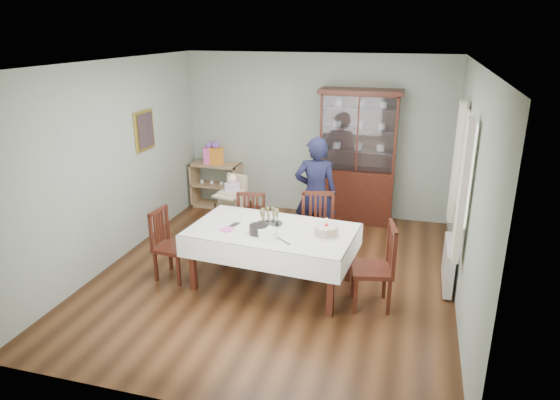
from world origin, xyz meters
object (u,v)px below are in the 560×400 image
at_px(sideboard, 216,185).
at_px(gift_bag_pink, 209,154).
at_px(chair_end_left, 173,258).
at_px(birthday_cake, 326,231).
at_px(champagne_tray, 270,220).
at_px(chair_end_right, 373,282).
at_px(dining_table, 272,257).
at_px(woman, 316,194).
at_px(china_cabinet, 358,155).
at_px(high_chair, 233,214).
at_px(chair_far_right, 317,247).
at_px(chair_far_left, 249,242).
at_px(gift_bag_orange, 216,154).

distance_m(sideboard, gift_bag_pink, 0.58).
distance_m(chair_end_left, birthday_cake, 2.04).
relative_size(chair_end_left, champagne_tray, 2.81).
relative_size(chair_end_right, gift_bag_pink, 2.66).
bearing_deg(champagne_tray, sideboard, 125.54).
height_order(dining_table, woman, woman).
bearing_deg(dining_table, gift_bag_pink, 126.99).
height_order(china_cabinet, birthday_cake, china_cabinet).
bearing_deg(birthday_cake, chair_end_right, -14.57).
xyz_separation_m(china_cabinet, woman, (-0.43, -1.25, -0.29)).
distance_m(china_cabinet, birthday_cake, 2.55).
distance_m(china_cabinet, gift_bag_pink, 2.61).
bearing_deg(chair_end_left, sideboard, 15.97).
relative_size(china_cabinet, gift_bag_pink, 5.71).
relative_size(chair_end_left, chair_end_right, 0.91).
height_order(dining_table, high_chair, high_chair).
xyz_separation_m(chair_end_right, woman, (-0.98, 1.43, 0.53)).
bearing_deg(high_chair, dining_table, -36.95).
bearing_deg(chair_far_right, birthday_cake, -83.62).
bearing_deg(woman, sideboard, -41.55).
distance_m(chair_far_left, chair_end_right, 1.93).
bearing_deg(high_chair, china_cabinet, 52.20).
relative_size(chair_end_left, high_chair, 0.89).
height_order(chair_far_left, chair_far_right, chair_far_right).
relative_size(chair_end_right, high_chair, 0.98).
relative_size(dining_table, champagne_tray, 6.40).
xyz_separation_m(chair_end_left, birthday_cake, (1.97, 0.13, 0.55)).
xyz_separation_m(sideboard, chair_end_left, (0.50, -2.68, -0.13)).
height_order(dining_table, champagne_tray, champagne_tray).
distance_m(sideboard, chair_end_left, 2.73).
bearing_deg(dining_table, chair_far_right, 55.11).
height_order(dining_table, gift_bag_orange, gift_bag_orange).
xyz_separation_m(chair_far_left, champagne_tray, (0.44, -0.47, 0.55)).
bearing_deg(sideboard, chair_far_left, -56.58).
bearing_deg(sideboard, chair_end_right, -41.57).
bearing_deg(chair_far_left, china_cabinet, 51.19).
bearing_deg(china_cabinet, chair_end_left, -126.95).
relative_size(sideboard, high_chair, 0.87).
relative_size(high_chair, champagne_tray, 3.16).
bearing_deg(high_chair, woman, 16.61).
height_order(china_cabinet, high_chair, china_cabinet).
distance_m(dining_table, gift_bag_orange, 3.14).
bearing_deg(birthday_cake, dining_table, 178.98).
distance_m(sideboard, chair_far_right, 2.94).
xyz_separation_m(chair_far_right, birthday_cake, (0.23, -0.65, 0.52)).
height_order(chair_end_left, woman, woman).
xyz_separation_m(chair_end_left, gift_bag_pink, (-0.60, 2.66, 0.70)).
xyz_separation_m(chair_end_left, gift_bag_orange, (-0.48, 2.66, 0.71)).
xyz_separation_m(birthday_cake, gift_bag_orange, (-2.44, 2.53, 0.16)).
height_order(chair_far_left, gift_bag_pink, gift_bag_pink).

